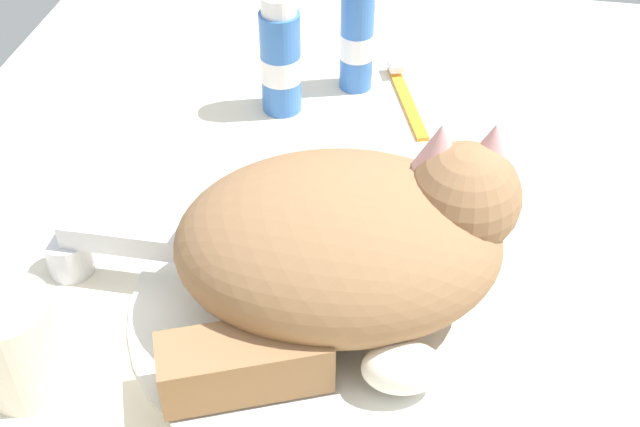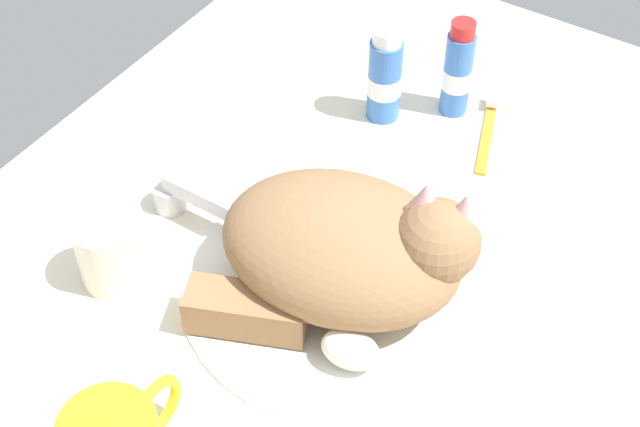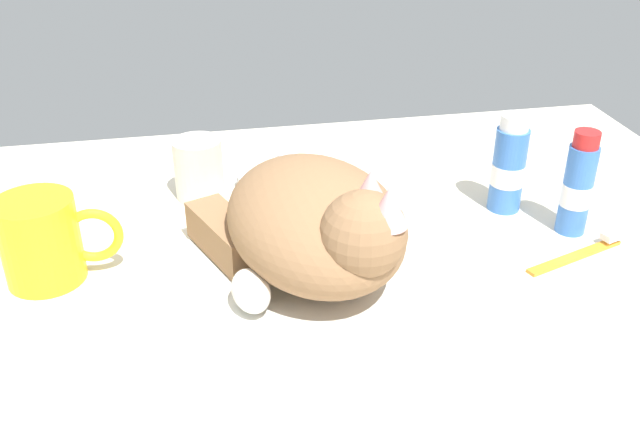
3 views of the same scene
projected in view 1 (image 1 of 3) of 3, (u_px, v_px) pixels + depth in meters
The scene contains 8 objects.
ground_plane at pixel (337, 317), 64.70cm from camera, with size 110.00×82.50×3.00cm, color silver.
sink_basin at pixel (337, 301), 63.51cm from camera, with size 31.56×31.56×0.61cm, color silver.
faucet at pixel (87, 251), 64.82cm from camera, with size 12.62×11.22×5.18cm.
cat at pixel (352, 243), 59.31cm from camera, with size 23.71×26.35×14.04cm.
rinse_cup at pixel (16, 345), 55.66cm from camera, with size 6.08×6.08×7.73cm.
toothpaste_bottle at pixel (281, 58), 80.26cm from camera, with size 4.02×4.02×12.22cm.
mouthwash_bottle at pixel (357, 36), 83.29cm from camera, with size 3.44×3.44×12.44cm.
toothbrush at pixel (405, 94), 84.93cm from camera, with size 13.01×5.58×1.60cm.
Camera 1 is at (-43.18, -6.40, 46.94)cm, focal length 46.93 mm.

